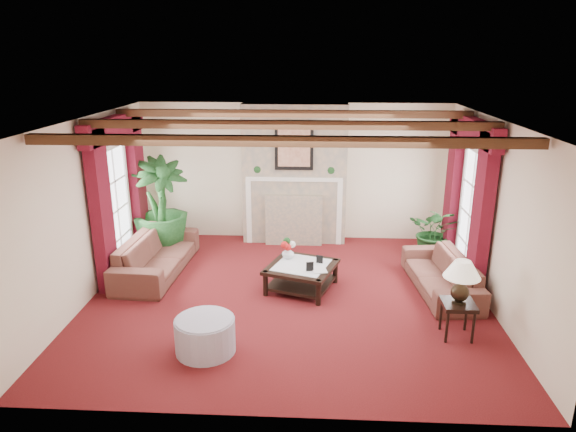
# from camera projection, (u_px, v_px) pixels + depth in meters

# --- Properties ---
(floor) EXTENTS (6.00, 6.00, 0.00)m
(floor) POSITION_uv_depth(u_px,v_px,m) (287.00, 297.00, 7.91)
(floor) COLOR #400B0D
(floor) RESTS_ON ground
(ceiling) EXTENTS (6.00, 6.00, 0.00)m
(ceiling) POSITION_uv_depth(u_px,v_px,m) (287.00, 120.00, 7.10)
(ceiling) COLOR white
(ceiling) RESTS_ON floor
(back_wall) EXTENTS (6.00, 0.02, 2.70)m
(back_wall) POSITION_uv_depth(u_px,v_px,m) (295.00, 172.00, 10.13)
(back_wall) COLOR beige
(back_wall) RESTS_ON ground
(left_wall) EXTENTS (0.02, 5.50, 2.70)m
(left_wall) POSITION_uv_depth(u_px,v_px,m) (87.00, 210.00, 7.66)
(left_wall) COLOR beige
(left_wall) RESTS_ON ground
(right_wall) EXTENTS (0.02, 5.50, 2.70)m
(right_wall) POSITION_uv_depth(u_px,v_px,m) (496.00, 217.00, 7.36)
(right_wall) COLOR beige
(right_wall) RESTS_ON ground
(ceiling_beams) EXTENTS (6.00, 3.00, 0.12)m
(ceiling_beams) POSITION_uv_depth(u_px,v_px,m) (287.00, 125.00, 7.12)
(ceiling_beams) COLOR #371D11
(ceiling_beams) RESTS_ON ceiling
(fireplace) EXTENTS (2.00, 0.52, 2.70)m
(fireplace) POSITION_uv_depth(u_px,v_px,m) (295.00, 104.00, 9.53)
(fireplace) COLOR tan
(fireplace) RESTS_ON ground
(french_door_left) EXTENTS (0.10, 1.10, 2.16)m
(french_door_left) POSITION_uv_depth(u_px,v_px,m) (109.00, 147.00, 8.37)
(french_door_left) COLOR white
(french_door_left) RESTS_ON ground
(french_door_right) EXTENTS (0.10, 1.10, 2.16)m
(french_door_right) POSITION_uv_depth(u_px,v_px,m) (479.00, 150.00, 8.07)
(french_door_right) COLOR white
(french_door_right) RESTS_ON ground
(curtains_left) EXTENTS (0.20, 2.40, 2.55)m
(curtains_left) POSITION_uv_depth(u_px,v_px,m) (113.00, 121.00, 8.24)
(curtains_left) COLOR #470914
(curtains_left) RESTS_ON ground
(curtains_right) EXTENTS (0.20, 2.40, 2.55)m
(curtains_right) POSITION_uv_depth(u_px,v_px,m) (475.00, 123.00, 7.95)
(curtains_right) COLOR #470914
(curtains_right) RESTS_ON ground
(sofa_left) EXTENTS (2.27, 0.88, 0.86)m
(sofa_left) POSITION_uv_depth(u_px,v_px,m) (156.00, 249.00, 8.69)
(sofa_left) COLOR #3F111C
(sofa_left) RESTS_ON ground
(sofa_right) EXTENTS (2.05, 0.93, 0.76)m
(sofa_right) POSITION_uv_depth(u_px,v_px,m) (442.00, 268.00, 8.03)
(sofa_right) COLOR #3F111C
(sofa_right) RESTS_ON ground
(potted_palm) EXTENTS (2.76, 2.78, 1.01)m
(potted_palm) POSITION_uv_depth(u_px,v_px,m) (162.00, 227.00, 9.55)
(potted_palm) COLOR black
(potted_palm) RESTS_ON ground
(small_plant) EXTENTS (1.62, 1.65, 0.77)m
(small_plant) POSITION_uv_depth(u_px,v_px,m) (434.00, 238.00, 9.35)
(small_plant) COLOR black
(small_plant) RESTS_ON ground
(coffee_table) EXTENTS (1.25, 1.25, 0.40)m
(coffee_table) POSITION_uv_depth(u_px,v_px,m) (301.00, 277.00, 8.13)
(coffee_table) COLOR black
(coffee_table) RESTS_ON ground
(side_table) EXTENTS (0.44, 0.44, 0.49)m
(side_table) POSITION_uv_depth(u_px,v_px,m) (457.00, 319.00, 6.74)
(side_table) COLOR black
(side_table) RESTS_ON ground
(ottoman) EXTENTS (0.75, 0.75, 0.44)m
(ottoman) POSITION_uv_depth(u_px,v_px,m) (205.00, 335.00, 6.41)
(ottoman) COLOR gray
(ottoman) RESTS_ON ground
(table_lamp) EXTENTS (0.47, 0.47, 0.60)m
(table_lamp) POSITION_uv_depth(u_px,v_px,m) (461.00, 281.00, 6.58)
(table_lamp) COLOR black
(table_lamp) RESTS_ON side_table
(flower_vase) EXTENTS (0.34, 0.34, 0.20)m
(flower_vase) POSITION_uv_depth(u_px,v_px,m) (288.00, 253.00, 8.31)
(flower_vase) COLOR silver
(flower_vase) RESTS_ON coffee_table
(book) EXTENTS (0.22, 0.10, 0.29)m
(book) POSITION_uv_depth(u_px,v_px,m) (313.00, 262.00, 7.82)
(book) COLOR black
(book) RESTS_ON coffee_table
(photo_frame_a) EXTENTS (0.12, 0.04, 0.15)m
(photo_frame_a) POSITION_uv_depth(u_px,v_px,m) (310.00, 267.00, 7.82)
(photo_frame_a) COLOR black
(photo_frame_a) RESTS_ON coffee_table
(photo_frame_b) EXTENTS (0.11, 0.05, 0.14)m
(photo_frame_b) POSITION_uv_depth(u_px,v_px,m) (320.00, 259.00, 8.12)
(photo_frame_b) COLOR black
(photo_frame_b) RESTS_ON coffee_table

